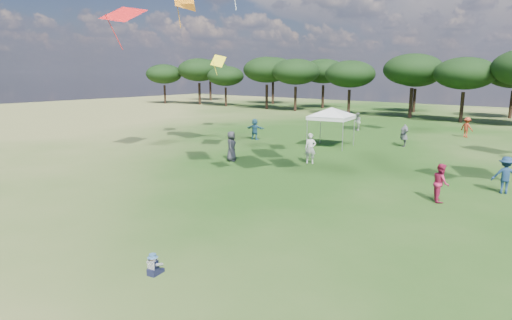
% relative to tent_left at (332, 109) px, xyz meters
% --- Properties ---
extents(ground, '(140.00, 140.00, 0.00)m').
position_rel_tent_left_xyz_m(ground, '(5.97, -22.63, -2.70)').
color(ground, '#254A16').
rests_on(ground, ground).
extents(tent_left, '(5.54, 5.54, 3.12)m').
position_rel_tent_left_xyz_m(tent_left, '(0.00, 0.00, 0.00)').
color(tent_left, gray).
rests_on(tent_left, ground).
extents(toddler, '(0.43, 0.46, 0.60)m').
position_rel_tent_left_xyz_m(toddler, '(6.16, -20.54, -2.43)').
color(toddler, black).
rests_on(toddler, ground).
extents(festival_crowd, '(28.74, 23.30, 1.88)m').
position_rel_tent_left_xyz_m(festival_crowd, '(7.31, 2.75, -1.84)').
color(festival_crowd, '#162E4D').
rests_on(festival_crowd, ground).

